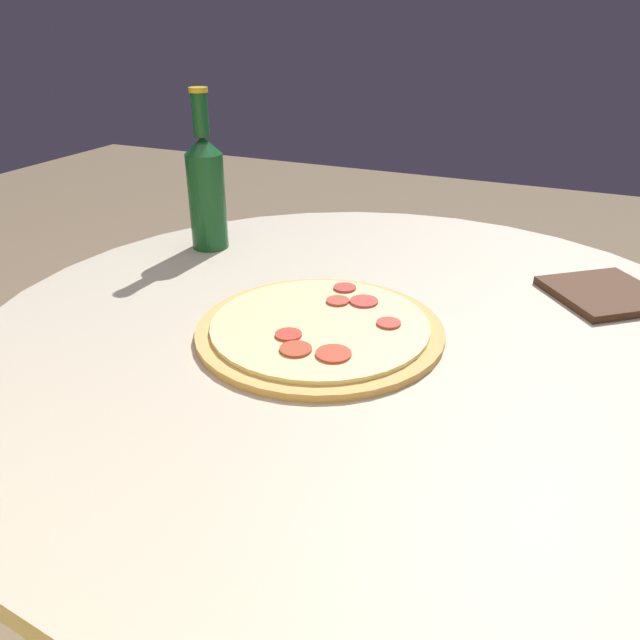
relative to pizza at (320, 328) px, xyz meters
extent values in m
cylinder|color=#B2A893|center=(-0.05, -0.04, -0.39)|extent=(0.11, 0.11, 0.72)
cylinder|color=#B2A893|center=(-0.05, -0.04, -0.02)|extent=(1.07, 1.07, 0.02)
cylinder|color=tan|center=(0.00, 0.00, 0.00)|extent=(0.33, 0.33, 0.01)
cylinder|color=beige|center=(0.00, 0.00, 0.01)|extent=(0.29, 0.29, 0.01)
cylinder|color=#AD3F2E|center=(0.00, -0.07, 0.01)|extent=(0.03, 0.03, 0.00)
cylinder|color=#B83B27|center=(-0.05, 0.07, 0.01)|extent=(0.04, 0.04, 0.00)
cylinder|color=#AC362F|center=(0.01, -0.12, 0.01)|extent=(0.03, 0.03, 0.00)
cylinder|color=#A73D26|center=(0.00, 0.08, 0.01)|extent=(0.04, 0.04, 0.00)
cylinder|color=#A73A2C|center=(-0.08, -0.03, 0.01)|extent=(0.03, 0.03, 0.00)
cylinder|color=#BA3327|center=(0.02, 0.05, 0.01)|extent=(0.03, 0.03, 0.00)
cylinder|color=#B83832|center=(-0.03, -0.08, 0.01)|extent=(0.04, 0.04, 0.00)
cylinder|color=#144C23|center=(0.32, -0.23, 0.08)|extent=(0.06, 0.06, 0.17)
cone|color=#144C23|center=(0.32, -0.23, 0.17)|extent=(0.06, 0.06, 0.03)
cylinder|color=#144C23|center=(0.32, -0.23, 0.22)|extent=(0.03, 0.03, 0.07)
cylinder|color=gold|center=(0.32, -0.23, 0.26)|extent=(0.03, 0.03, 0.01)
cube|color=#422819|center=(-0.34, -0.28, 0.00)|extent=(0.21, 0.21, 0.01)
camera|label=1|loc=(-0.30, 0.67, 0.38)|focal=35.00mm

